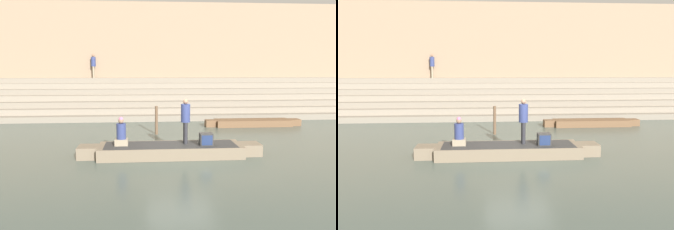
{
  "view_description": "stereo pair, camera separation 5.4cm",
  "coord_description": "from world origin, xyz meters",
  "views": [
    {
      "loc": [
        -1.37,
        -11.77,
        3.2
      ],
      "look_at": [
        -0.4,
        0.86,
        1.33
      ],
      "focal_mm": 35.0,
      "sensor_mm": 36.0,
      "label": 1
    },
    {
      "loc": [
        -1.31,
        -11.78,
        3.2
      ],
      "look_at": [
        -0.4,
        0.86,
        1.33
      ],
      "focal_mm": 35.0,
      "sensor_mm": 36.0,
      "label": 2
    }
  ],
  "objects": [
    {
      "name": "mooring_post",
      "position": [
        -0.74,
        3.55,
        0.68
      ],
      "size": [
        0.13,
        0.13,
        1.36
      ],
      "primitive_type": "cylinder",
      "color": "brown",
      "rests_on": "ground"
    },
    {
      "name": "moored_boat_shore",
      "position": [
        4.59,
        5.4,
        0.19
      ],
      "size": [
        5.22,
        1.01,
        0.35
      ],
      "rotation": [
        0.0,
        0.0,
        -0.09
      ],
      "color": "brown",
      "rests_on": "ground"
    },
    {
      "name": "ghat_steps",
      "position": [
        0.0,
        10.09,
        0.87
      ],
      "size": [
        36.0,
        4.61,
        2.43
      ],
      "color": "gray",
      "rests_on": "ground"
    },
    {
      "name": "person_on_steps",
      "position": [
        -4.76,
        11.41,
        3.37
      ],
      "size": [
        0.32,
        0.32,
        1.63
      ],
      "rotation": [
        0.0,
        0.0,
        2.75
      ],
      "color": "gray",
      "rests_on": "ghat_steps"
    },
    {
      "name": "tv_set",
      "position": [
        0.86,
        -0.51,
        0.64
      ],
      "size": [
        0.46,
        0.4,
        0.43
      ],
      "rotation": [
        0.0,
        0.0,
        0.08
      ],
      "color": "#2D2D2D",
      "rests_on": "rowboat_main"
    },
    {
      "name": "person_standing",
      "position": [
        0.16,
        -0.18,
        1.36
      ],
      "size": [
        0.33,
        0.33,
        1.63
      ],
      "rotation": [
        0.0,
        0.0,
        -0.02
      ],
      "color": "#28282D",
      "rests_on": "rowboat_main"
    },
    {
      "name": "rowboat_main",
      "position": [
        -0.4,
        -0.34,
        0.23
      ],
      "size": [
        6.56,
        1.5,
        0.43
      ],
      "rotation": [
        0.0,
        0.0,
        0.05
      ],
      "color": "#756651",
      "rests_on": "ground"
    },
    {
      "name": "back_wall",
      "position": [
        0.0,
        12.33,
        3.81
      ],
      "size": [
        34.2,
        1.28,
        7.67
      ],
      "color": "#937A60",
      "rests_on": "ground"
    },
    {
      "name": "ground_plane",
      "position": [
        0.0,
        0.0,
        0.0
      ],
      "size": [
        120.0,
        120.0,
        0.0
      ],
      "primitive_type": "plane",
      "color": "#47544C"
    },
    {
      "name": "person_rowing",
      "position": [
        -2.15,
        -0.3,
        0.83
      ],
      "size": [
        0.46,
        0.36,
        1.03
      ],
      "rotation": [
        0.0,
        0.0,
        0.02
      ],
      "color": "gray",
      "rests_on": "rowboat_main"
    }
  ]
}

